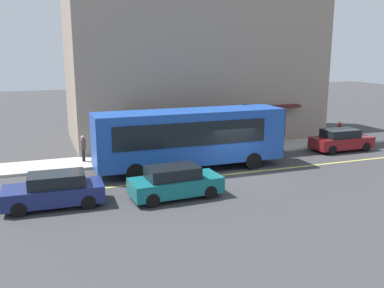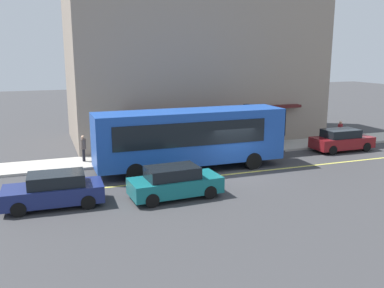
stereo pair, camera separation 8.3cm
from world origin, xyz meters
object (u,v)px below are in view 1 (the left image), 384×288
(pedestrian_near_storefront, at_px, (340,130))
(car_teal, at_px, (175,182))
(bus, at_px, (191,136))
(pedestrian_by_curb, at_px, (83,146))
(car_maroon, at_px, (341,140))
(car_navy, at_px, (55,190))
(traffic_light, at_px, (246,116))
(pedestrian_waiting, at_px, (281,130))

(pedestrian_near_storefront, bearing_deg, car_teal, -155.31)
(bus, relative_size, pedestrian_by_curb, 6.86)
(bus, bearing_deg, car_maroon, 4.80)
(car_navy, bearing_deg, car_teal, -7.64)
(car_teal, height_order, car_maroon, same)
(bus, xyz_separation_m, pedestrian_near_storefront, (12.75, 2.67, -0.88))
(car_navy, relative_size, pedestrian_by_curb, 2.68)
(pedestrian_near_storefront, bearing_deg, pedestrian_by_curb, 177.37)
(car_teal, bearing_deg, traffic_light, 43.46)
(car_maroon, bearing_deg, pedestrian_waiting, 133.52)
(car_maroon, xyz_separation_m, car_navy, (-19.27, -4.52, 0.00))
(pedestrian_by_curb, distance_m, pedestrian_waiting, 14.35)
(traffic_light, relative_size, pedestrian_by_curb, 1.97)
(bus, xyz_separation_m, car_teal, (-2.36, -4.28, -1.24))
(traffic_light, xyz_separation_m, car_teal, (-7.25, -6.87, -1.79))
(car_teal, relative_size, car_maroon, 1.02)
(car_teal, height_order, pedestrian_near_storefront, pedestrian_near_storefront)
(car_maroon, relative_size, pedestrian_by_curb, 2.65)
(traffic_light, height_order, pedestrian_near_storefront, traffic_light)
(car_teal, relative_size, car_navy, 1.01)
(car_maroon, height_order, car_navy, same)
(car_navy, bearing_deg, traffic_light, 25.96)
(bus, distance_m, traffic_light, 5.56)
(bus, distance_m, pedestrian_by_curb, 6.79)
(car_maroon, bearing_deg, pedestrian_near_storefront, 54.32)
(car_maroon, height_order, pedestrian_by_curb, pedestrian_by_curb)
(bus, xyz_separation_m, car_maroon, (11.53, 0.97, -1.24))
(car_teal, distance_m, pedestrian_near_storefront, 16.63)
(car_maroon, xyz_separation_m, pedestrian_near_storefront, (1.22, 1.70, 0.37))
(car_maroon, bearing_deg, pedestrian_by_curb, 171.61)
(traffic_light, xyz_separation_m, pedestrian_near_storefront, (7.86, 0.07, -1.42))
(car_teal, xyz_separation_m, car_navy, (-5.38, 0.72, 0.00))
(car_teal, xyz_separation_m, pedestrian_by_curb, (-3.39, 7.79, 0.38))
(traffic_light, distance_m, car_maroon, 7.06)
(pedestrian_near_storefront, relative_size, pedestrian_by_curb, 0.99)
(traffic_light, distance_m, pedestrian_by_curb, 10.77)
(traffic_light, xyz_separation_m, car_maroon, (6.64, -1.63, -1.79))
(car_teal, distance_m, car_maroon, 14.85)
(traffic_light, distance_m, pedestrian_near_storefront, 7.99)
(car_teal, bearing_deg, bus, 61.12)
(pedestrian_near_storefront, xyz_separation_m, pedestrian_by_curb, (-18.50, 0.85, 0.01))
(traffic_light, bearing_deg, pedestrian_near_storefront, 0.52)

